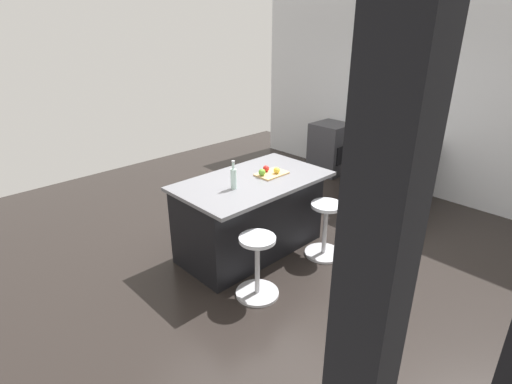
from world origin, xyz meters
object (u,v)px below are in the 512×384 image
(apple_yellow, at_px, (277,170))
(stool_middle, at_px, (257,268))
(apple_red, at_px, (266,169))
(stool_by_window, at_px, (325,231))
(oven_range, at_px, (330,148))
(apple_green, at_px, (262,172))
(cutting_board, at_px, (272,174))
(kitchen_island, at_px, (250,215))
(water_bottle, at_px, (234,178))

(apple_yellow, bearing_deg, stool_middle, 33.19)
(apple_yellow, distance_m, apple_red, 0.14)
(stool_by_window, distance_m, stool_middle, 1.09)
(oven_range, relative_size, apple_green, 11.17)
(oven_range, distance_m, apple_yellow, 2.88)
(apple_red, bearing_deg, stool_middle, 40.50)
(stool_middle, xyz_separation_m, apple_red, (-0.79, -0.68, 0.67))
(apple_yellow, bearing_deg, oven_range, -156.65)
(stool_middle, xyz_separation_m, cutting_board, (-0.80, -0.60, 0.63))
(stool_by_window, relative_size, cutting_board, 1.85)
(kitchen_island, bearing_deg, apple_red, 177.37)
(apple_yellow, bearing_deg, cutting_board, -54.63)
(kitchen_island, distance_m, stool_by_window, 0.89)
(oven_range, bearing_deg, apple_red, 20.60)
(apple_yellow, relative_size, apple_red, 0.99)
(water_bottle, bearing_deg, stool_middle, 69.75)
(kitchen_island, height_order, apple_red, apple_red)
(stool_by_window, bearing_deg, apple_green, -55.29)
(stool_middle, bearing_deg, apple_yellow, -146.81)
(kitchen_island, xyz_separation_m, apple_yellow, (-0.29, 0.14, 0.52))
(apple_green, distance_m, apple_yellow, 0.18)
(kitchen_island, height_order, apple_green, apple_green)
(stool_middle, height_order, water_bottle, water_bottle)
(water_bottle, bearing_deg, apple_yellow, 176.61)
(kitchen_island, bearing_deg, apple_green, 149.79)
(apple_yellow, height_order, apple_red, apple_red)
(kitchen_island, distance_m, apple_yellow, 0.61)
(oven_range, bearing_deg, stool_middle, 25.91)
(apple_yellow, xyz_separation_m, water_bottle, (0.62, -0.04, 0.07))
(stool_middle, relative_size, apple_yellow, 9.03)
(apple_green, bearing_deg, apple_yellow, 158.06)
(kitchen_island, distance_m, stool_middle, 0.89)
(cutting_board, distance_m, apple_yellow, 0.08)
(stool_by_window, xyz_separation_m, apple_yellow, (0.26, -0.55, 0.67))
(cutting_board, xyz_separation_m, water_bottle, (0.59, 0.01, 0.11))
(stool_by_window, height_order, cutting_board, cutting_board)
(cutting_board, height_order, apple_green, apple_green)
(water_bottle, bearing_deg, stool_by_window, 146.36)
(cutting_board, relative_size, apple_red, 4.82)
(oven_range, xyz_separation_m, apple_green, (2.77, 1.05, 0.54))
(oven_range, bearing_deg, apple_green, 20.83)
(oven_range, distance_m, apple_green, 3.01)
(cutting_board, height_order, apple_red, apple_red)
(kitchen_island, bearing_deg, water_bottle, 17.04)
(kitchen_island, relative_size, stool_middle, 2.62)
(apple_yellow, relative_size, water_bottle, 0.24)
(apple_yellow, bearing_deg, water_bottle, -3.39)
(apple_yellow, bearing_deg, apple_red, -69.81)
(stool_middle, distance_m, cutting_board, 1.18)
(stool_by_window, relative_size, apple_red, 8.90)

